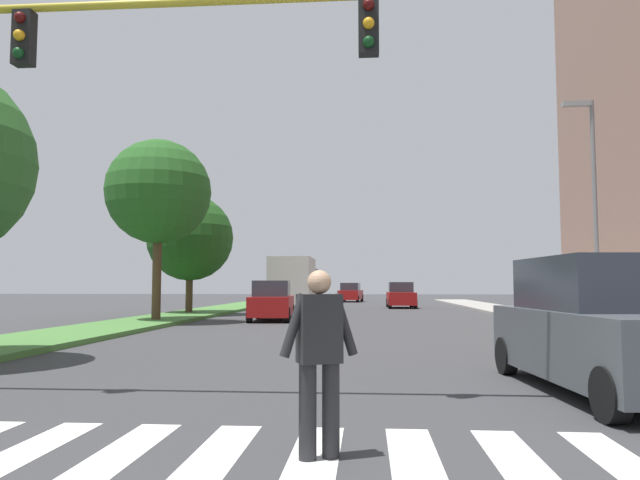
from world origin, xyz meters
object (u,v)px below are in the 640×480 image
(tree_far, at_px, (158,192))
(tree_distant, at_px, (190,238))
(sedan_midblock, at_px, (272,302))
(sedan_distant, at_px, (401,296))
(truck_box_delivery, at_px, (294,283))
(street_lamp_right, at_px, (592,192))
(suv_crossing, at_px, (604,328))
(pedestrian_performer, at_px, (319,354))
(traffic_light_gantry, at_px, (21,88))
(sedan_far_horizon, at_px, (351,293))

(tree_far, relative_size, tree_distant, 1.22)
(tree_distant, distance_m, sedan_midblock, 7.36)
(sedan_distant, distance_m, truck_box_delivery, 8.78)
(tree_far, distance_m, sedan_distant, 20.57)
(street_lamp_right, distance_m, sedan_distant, 21.60)
(tree_far, bearing_deg, sedan_distant, 57.25)
(suv_crossing, bearing_deg, pedestrian_performer, -137.28)
(traffic_light_gantry, relative_size, sedan_far_horizon, 1.98)
(sedan_far_horizon, bearing_deg, tree_distant, -107.33)
(traffic_light_gantry, bearing_deg, sedan_midblock, 87.45)
(pedestrian_performer, height_order, suv_crossing, suv_crossing)
(suv_crossing, height_order, sedan_distant, suv_crossing)
(street_lamp_right, height_order, pedestrian_performer, street_lamp_right)
(suv_crossing, relative_size, sedan_far_horizon, 1.03)
(tree_distant, distance_m, traffic_light_gantry, 22.60)
(tree_far, bearing_deg, truck_box_delivery, 68.79)
(sedan_midblock, xyz_separation_m, sedan_distant, (6.42, 14.80, -0.00))
(sedan_distant, bearing_deg, tree_distant, -137.57)
(truck_box_delivery, bearing_deg, tree_far, -111.21)
(street_lamp_right, relative_size, sedan_far_horizon, 1.63)
(pedestrian_performer, distance_m, truck_box_delivery, 29.65)
(tree_far, relative_size, sedan_midblock, 1.72)
(pedestrian_performer, xyz_separation_m, sedan_distant, (2.72, 35.18, -0.13))
(tree_far, height_order, truck_box_delivery, tree_far)
(tree_distant, bearing_deg, pedestrian_performer, -70.59)
(tree_far, bearing_deg, street_lamp_right, -13.33)
(truck_box_delivery, bearing_deg, street_lamp_right, -51.94)
(sedan_midblock, bearing_deg, truck_box_delivery, 90.79)
(tree_far, relative_size, suv_crossing, 1.56)
(tree_far, relative_size, street_lamp_right, 0.99)
(tree_distant, relative_size, sedan_far_horizon, 1.32)
(traffic_light_gantry, height_order, truck_box_delivery, traffic_light_gantry)
(sedan_distant, bearing_deg, suv_crossing, -87.92)
(tree_distant, distance_m, suv_crossing, 24.81)
(suv_crossing, relative_size, truck_box_delivery, 0.76)
(tree_distant, xyz_separation_m, traffic_light_gantry, (4.22, -22.20, 0.39))
(truck_box_delivery, bearing_deg, sedan_midblock, -89.21)
(traffic_light_gantry, relative_size, truck_box_delivery, 1.47)
(tree_distant, height_order, sedan_far_horizon, tree_distant)
(tree_distant, relative_size, sedan_distant, 1.50)
(tree_distant, distance_m, pedestrian_performer, 26.40)
(tree_distant, height_order, sedan_midblock, tree_distant)
(tree_distant, height_order, truck_box_delivery, tree_distant)
(tree_far, relative_size, traffic_light_gantry, 0.81)
(suv_crossing, xyz_separation_m, sedan_far_horizon, (-4.92, 45.70, -0.13))
(pedestrian_performer, xyz_separation_m, sedan_midblock, (-3.71, 20.38, -0.13))
(sedan_distant, relative_size, truck_box_delivery, 0.65)
(street_lamp_right, bearing_deg, suv_crossing, -109.76)
(tree_far, height_order, pedestrian_performer, tree_far)
(traffic_light_gantry, bearing_deg, street_lamp_right, 44.28)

